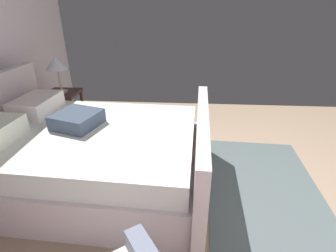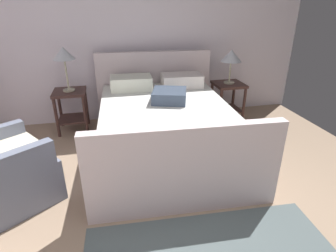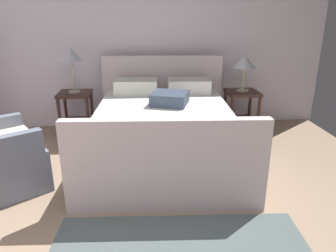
{
  "view_description": "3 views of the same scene",
  "coord_description": "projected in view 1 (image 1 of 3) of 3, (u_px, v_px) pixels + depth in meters",
  "views": [
    {
      "loc": [
        -2.12,
        0.94,
        1.73
      ],
      "look_at": [
        -0.24,
        1.07,
        0.82
      ],
      "focal_mm": 27.19,
      "sensor_mm": 36.0,
      "label": 1
    },
    {
      "loc": [
        -0.6,
        -1.13,
        1.74
      ],
      "look_at": [
        -0.06,
        1.29,
        0.62
      ],
      "focal_mm": 29.6,
      "sensor_mm": 36.0,
      "label": 2
    },
    {
      "loc": [
        -0.2,
        -1.61,
        1.62
      ],
      "look_at": [
        0.03,
        1.19,
        0.63
      ],
      "focal_mm": 34.15,
      "sensor_mm": 36.0,
      "label": 3
    }
  ],
  "objects": [
    {
      "name": "area_rug",
      "position": [
        263.0,
        188.0,
        2.63
      ],
      "size": [
        1.95,
        1.23,
        0.01
      ],
      "primitive_type": "cube",
      "rotation": [
        0.0,
        0.0,
        -0.05
      ],
      "color": "#525F60",
      "rests_on": "ground"
    },
    {
      "name": "nightstand_right",
      "position": [
        64.0,
        105.0,
        3.67
      ],
      "size": [
        0.44,
        0.44,
        0.6
      ],
      "color": "#3E2621",
      "rests_on": "ground"
    },
    {
      "name": "table_lamp_right",
      "position": [
        57.0,
        64.0,
        3.41
      ],
      "size": [
        0.3,
        0.3,
        0.5
      ],
      "color": "#B7B293",
      "rests_on": "nightstand_right"
    },
    {
      "name": "bed",
      "position": [
        90.0,
        154.0,
        2.6
      ],
      "size": [
        1.82,
        2.35,
        1.07
      ],
      "color": "silver",
      "rests_on": "ground"
    },
    {
      "name": "ground_plane",
      "position": [
        274.0,
        192.0,
        2.6
      ],
      "size": [
        4.93,
        6.27,
        0.02
      ],
      "primitive_type": "cube",
      "color": "#9C8168"
    }
  ]
}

